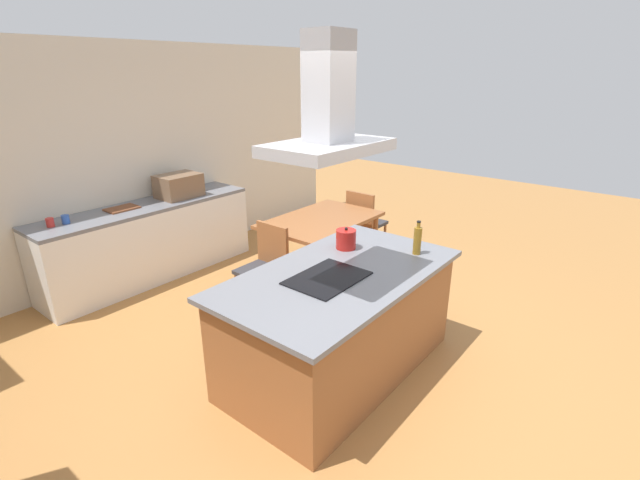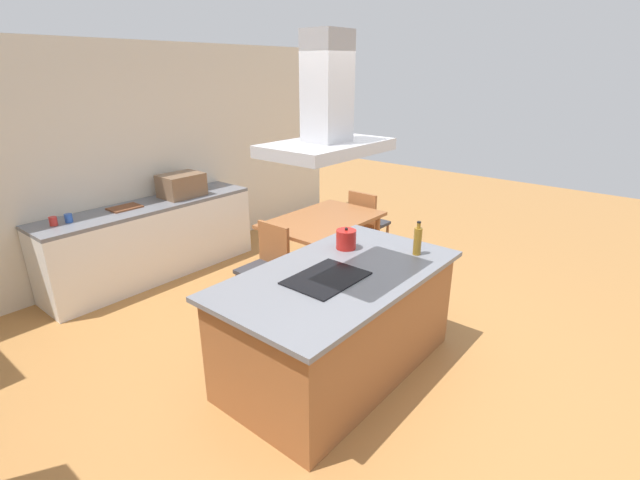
{
  "view_description": "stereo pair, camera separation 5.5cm",
  "coord_description": "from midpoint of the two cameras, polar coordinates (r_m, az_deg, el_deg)",
  "views": [
    {
      "loc": [
        -2.63,
        -1.92,
        2.4
      ],
      "look_at": [
        0.24,
        0.4,
        1.0
      ],
      "focal_mm": 25.58,
      "sensor_mm": 36.0,
      "label": 1
    },
    {
      "loc": [
        -2.6,
        -1.96,
        2.4
      ],
      "look_at": [
        0.24,
        0.4,
        1.0
      ],
      "focal_mm": 25.58,
      "sensor_mm": 36.0,
      "label": 2
    }
  ],
  "objects": [
    {
      "name": "dining_table",
      "position": [
        5.36,
        -0.17,
        1.88
      ],
      "size": [
        1.4,
        0.9,
        0.75
      ],
      "color": "#995B33",
      "rests_on": "ground"
    },
    {
      "name": "ground",
      "position": [
        4.94,
        -12.25,
        -8.82
      ],
      "size": [
        16.0,
        16.0,
        0.0
      ],
      "primitive_type": "plane",
      "color": "#AD753D"
    },
    {
      "name": "chair_at_left_end",
      "position": [
        4.79,
        -7.08,
        -2.68
      ],
      "size": [
        0.42,
        0.42,
        0.89
      ],
      "color": "#333338",
      "rests_on": "ground"
    },
    {
      "name": "coffee_mug_blue",
      "position": [
        5.37,
        -29.49,
        2.26
      ],
      "size": [
        0.08,
        0.08,
        0.09
      ],
      "primitive_type": "cylinder",
      "color": "#2D56B2",
      "rests_on": "back_counter"
    },
    {
      "name": "cutting_board",
      "position": [
        5.64,
        -23.79,
        3.62
      ],
      "size": [
        0.34,
        0.24,
        0.02
      ],
      "primitive_type": "cube",
      "color": "brown",
      "rests_on": "back_counter"
    },
    {
      "name": "olive_oil_bottle",
      "position": [
        3.96,
        11.7,
        -0.01
      ],
      "size": [
        0.07,
        0.07,
        0.3
      ],
      "color": "olive",
      "rests_on": "kitchen_island"
    },
    {
      "name": "countertop_microwave",
      "position": [
        5.92,
        -17.51,
        6.5
      ],
      "size": [
        0.5,
        0.38,
        0.28
      ],
      "primitive_type": "cube",
      "color": "brown",
      "rests_on": "back_counter"
    },
    {
      "name": "coffee_mug_red",
      "position": [
        5.34,
        -30.95,
        1.9
      ],
      "size": [
        0.08,
        0.08,
        0.09
      ],
      "primitive_type": "cylinder",
      "color": "red",
      "rests_on": "back_counter"
    },
    {
      "name": "tea_kettle",
      "position": [
        4.02,
        2.89,
        0.12
      ],
      "size": [
        0.23,
        0.18,
        0.2
      ],
      "color": "#B21E19",
      "rests_on": "kitchen_island"
    },
    {
      "name": "cooktop",
      "position": [
        3.47,
        0.47,
        -4.78
      ],
      "size": [
        0.6,
        0.44,
        0.01
      ],
      "primitive_type": "cube",
      "color": "black",
      "rests_on": "kitchen_island"
    },
    {
      "name": "wall_back",
      "position": [
        5.91,
        -24.27,
        8.69
      ],
      "size": [
        7.2,
        0.1,
        2.7
      ],
      "primitive_type": "cube",
      "color": "beige",
      "rests_on": "ground"
    },
    {
      "name": "range_hood",
      "position": [
        3.14,
        0.54,
        15.31
      ],
      "size": [
        0.9,
        0.55,
        0.78
      ],
      "color": "#ADADB2"
    },
    {
      "name": "chair_at_right_end",
      "position": [
        6.11,
        5.25,
        2.63
      ],
      "size": [
        0.42,
        0.42,
        0.89
      ],
      "color": "#333338",
      "rests_on": "ground"
    },
    {
      "name": "back_counter",
      "position": [
        5.85,
        -20.74,
        -0.13
      ],
      "size": [
        2.56,
        0.62,
        0.9
      ],
      "color": "white",
      "rests_on": "ground"
    },
    {
      "name": "kitchen_island",
      "position": [
        3.79,
        2.02,
        -10.13
      ],
      "size": [
        2.04,
        1.14,
        0.9
      ],
      "color": "#995B33",
      "rests_on": "ground"
    }
  ]
}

